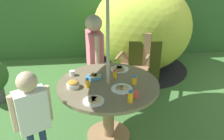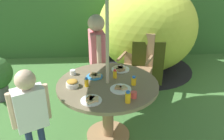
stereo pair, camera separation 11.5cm
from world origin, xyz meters
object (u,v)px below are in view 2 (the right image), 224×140
snack_bowl (72,83)px  dome_tent (147,28)px  juice_bottle_center_front (115,74)px  cup_near (73,72)px  wooden_chair (137,61)px  child_in_white_shirt (30,108)px  cup_far (134,95)px  garden_table (108,96)px  plate_far_right (92,100)px  plate_near_left (120,69)px  plate_far_left (121,89)px  child_in_pink_shirt (97,49)px  juice_bottle_mid_right (128,97)px  plate_near_right (95,76)px  juice_bottle_center_back (87,82)px  juice_bottle_mid_left (134,81)px

snack_bowl → dome_tent: bearing=59.1°
juice_bottle_center_front → cup_near: bearing=166.1°
wooden_chair → child_in_white_shirt: size_ratio=0.88×
dome_tent → child_in_white_shirt: size_ratio=1.97×
cup_far → wooden_chair: bearing=79.1°
garden_table → plate_far_right: size_ratio=5.46×
garden_table → cup_far: size_ratio=16.97×
snack_bowl → plate_near_left: size_ratio=0.61×
plate_far_left → cup_near: cup_near is taller
child_in_pink_shirt → juice_bottle_center_front: child_in_pink_shirt is taller
snack_bowl → cup_far: size_ratio=2.06×
juice_bottle_center_front → cup_far: 0.48m
snack_bowl → juice_bottle_mid_right: bearing=-32.1°
plate_near_left → child_in_white_shirt: bearing=-142.2°
snack_bowl → juice_bottle_mid_right: size_ratio=1.12×
garden_table → cup_near: cup_near is taller
child_in_pink_shirt → child_in_white_shirt: 1.37m
garden_table → juice_bottle_mid_right: 0.51m
cup_near → plate_near_right: bearing=-17.9°
plate_far_left → juice_bottle_center_back: size_ratio=2.20×
child_in_white_shirt → plate_near_right: child_in_white_shirt is taller
wooden_chair → garden_table: bearing=-90.0°
garden_table → snack_bowl: (-0.39, -0.06, 0.21)m
juice_bottle_mid_left → garden_table: bearing=167.9°
garden_table → juice_bottle_center_back: bearing=-164.8°
plate_far_right → snack_bowl: bearing=124.6°
plate_near_right → juice_bottle_center_front: 0.24m
wooden_chair → plate_far_left: size_ratio=4.31×
cup_far → juice_bottle_mid_left: bearing=81.8°
dome_tent → plate_far_right: bearing=-104.3°
plate_far_left → cup_far: 0.21m
juice_bottle_center_front → juice_bottle_mid_right: juice_bottle_mid_right is taller
snack_bowl → cup_near: 0.30m
dome_tent → juice_bottle_center_back: dome_tent is taller
plate_near_right → cup_near: 0.28m
garden_table → dome_tent: 2.21m
garden_table → child_in_pink_shirt: 0.86m
plate_near_right → wooden_chair: bearing=54.9°
juice_bottle_mid_left → cup_near: juice_bottle_mid_left is taller
plate_far_right → cup_near: bearing=111.1°
juice_bottle_mid_right → cup_far: (0.07, 0.08, -0.02)m
snack_bowl → plate_near_left: snack_bowl is taller
garden_table → dome_tent: bearing=67.1°
dome_tent → plate_near_left: 1.82m
juice_bottle_center_front → cup_near: juice_bottle_center_front is taller
wooden_chair → juice_bottle_center_front: wooden_chair is taller
juice_bottle_center_back → wooden_chair: bearing=57.2°
juice_bottle_center_back → cup_near: 0.36m
cup_far → dome_tent: bearing=75.6°
child_in_pink_shirt → garden_table: bearing=0.0°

